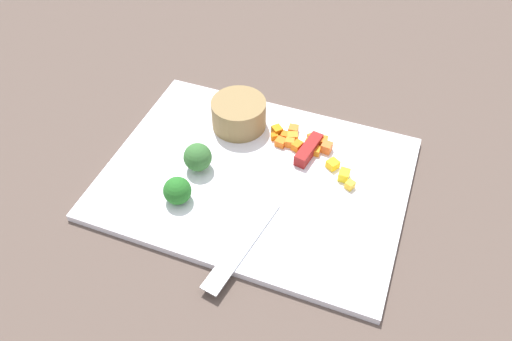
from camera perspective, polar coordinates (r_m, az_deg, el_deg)
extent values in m
plane|color=brown|center=(0.78, 0.00, -1.09)|extent=(4.00, 4.00, 0.00)
cube|color=white|center=(0.78, 0.00, -0.80)|extent=(0.45, 0.34, 0.01)
cylinder|color=olive|center=(0.84, -1.96, 6.43)|extent=(0.09, 0.09, 0.05)
cube|color=silver|center=(0.69, -1.55, -8.38)|extent=(0.05, 0.17, 0.00)
cube|color=maroon|center=(0.80, 5.99, 2.37)|extent=(0.03, 0.07, 0.02)
cube|color=orange|center=(0.81, 4.68, 2.79)|extent=(0.02, 0.02, 0.01)
cube|color=orange|center=(0.83, 4.16, 3.83)|extent=(0.02, 0.02, 0.01)
cube|color=orange|center=(0.81, 6.81, 2.22)|extent=(0.01, 0.02, 0.01)
cube|color=orange|center=(0.82, 7.48, 3.28)|extent=(0.02, 0.02, 0.01)
cube|color=orange|center=(0.83, 3.37, 3.93)|extent=(0.02, 0.01, 0.01)
cube|color=orange|center=(0.83, 2.26, 3.80)|extent=(0.01, 0.01, 0.01)
cube|color=orange|center=(0.81, 8.00, 2.60)|extent=(0.02, 0.02, 0.02)
cube|color=orange|center=(0.82, 2.83, 3.21)|extent=(0.02, 0.02, 0.01)
cube|color=orange|center=(0.82, 3.85, 3.16)|extent=(0.02, 0.01, 0.01)
cube|color=orange|center=(0.82, 6.06, 3.13)|extent=(0.01, 0.01, 0.01)
cube|color=orange|center=(0.83, 2.70, 4.45)|extent=(0.02, 0.02, 0.01)
cube|color=orange|center=(0.83, 6.27, 3.82)|extent=(0.01, 0.01, 0.01)
cube|color=orange|center=(0.84, 4.25, 4.62)|extent=(0.02, 0.02, 0.01)
cube|color=yellow|center=(0.79, 8.70, 0.69)|extent=(0.02, 0.02, 0.01)
cube|color=yellow|center=(0.77, 9.95, -0.51)|extent=(0.02, 0.02, 0.02)
cube|color=yellow|center=(0.76, 10.61, -1.63)|extent=(0.02, 0.02, 0.01)
cylinder|color=#90B96B|center=(0.78, -6.52, 0.59)|extent=(0.02, 0.02, 0.01)
sphere|color=#366B31|center=(0.77, -6.63, 1.52)|extent=(0.04, 0.04, 0.04)
cylinder|color=#8CB76B|center=(0.75, -8.78, -3.05)|extent=(0.01, 0.01, 0.01)
sphere|color=#246A23|center=(0.74, -8.91, -2.28)|extent=(0.04, 0.04, 0.04)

